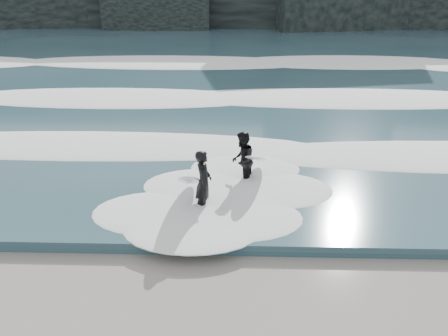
{
  "coord_description": "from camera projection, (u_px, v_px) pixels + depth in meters",
  "views": [
    {
      "loc": [
        -0.15,
        -7.22,
        6.67
      ],
      "look_at": [
        -0.57,
        6.09,
        1.0
      ],
      "focal_mm": 40.0,
      "sensor_mm": 36.0,
      "label": 1
    }
  ],
  "objects": [
    {
      "name": "foam_mid",
      "position": [
        242.0,
        98.0,
        23.8
      ],
      "size": [
        60.0,
        4.0,
        0.24
      ],
      "primitive_type": "ellipsoid",
      "color": "white",
      "rests_on": "sea"
    },
    {
      "name": "sea",
      "position": [
        242.0,
        54.0,
        35.86
      ],
      "size": [
        90.0,
        52.0,
        0.3
      ],
      "primitive_type": "cube",
      "color": "#2B4A54",
      "rests_on": "ground"
    },
    {
      "name": "foam_near",
      "position": [
        243.0,
        151.0,
        17.37
      ],
      "size": [
        60.0,
        3.2,
        0.2
      ],
      "primitive_type": "ellipsoid",
      "color": "white",
      "rests_on": "sea"
    },
    {
      "name": "foam_far",
      "position": [
        242.0,
        61.0,
        32.06
      ],
      "size": [
        60.0,
        4.8,
        0.3
      ],
      "primitive_type": "ellipsoid",
      "color": "white",
      "rests_on": "sea"
    },
    {
      "name": "surfer_right",
      "position": [
        244.0,
        160.0,
        15.29
      ],
      "size": [
        1.31,
        2.18,
        1.8
      ],
      "color": "black",
      "rests_on": "ground"
    },
    {
      "name": "surfer_left",
      "position": [
        200.0,
        182.0,
        13.72
      ],
      "size": [
        0.98,
        2.09,
        1.86
      ],
      "color": "black",
      "rests_on": "ground"
    }
  ]
}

